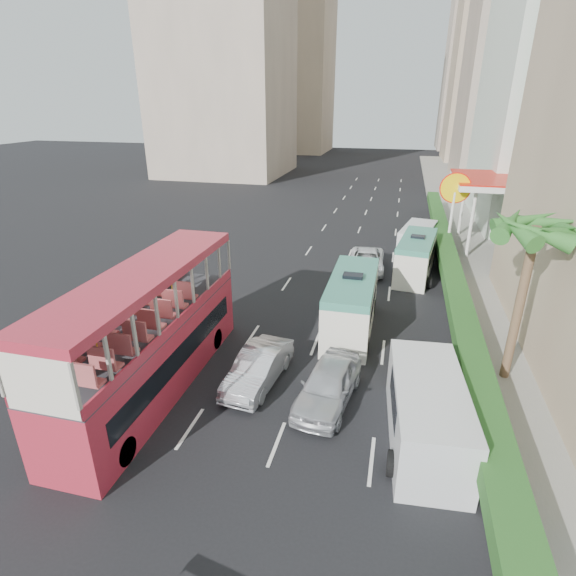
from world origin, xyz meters
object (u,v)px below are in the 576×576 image
(minibus_near, at_px, (351,304))
(panel_van_near, at_px, (427,413))
(double_decker_bus, at_px, (150,332))
(panel_van_far, at_px, (417,239))
(car_silver_lane_a, at_px, (259,382))
(car_silver_lane_b, at_px, (328,401))
(minibus_far, at_px, (416,257))
(palm_tree, at_px, (519,306))
(shell_station, at_px, (494,214))
(van_asset, at_px, (366,270))

(minibus_near, height_order, panel_van_near, minibus_near)
(double_decker_bus, height_order, panel_van_far, double_decker_bus)
(car_silver_lane_a, relative_size, car_silver_lane_b, 0.96)
(minibus_far, bearing_deg, panel_van_near, -81.62)
(double_decker_bus, xyz_separation_m, car_silver_lane_b, (6.90, 0.75, -2.53))
(double_decker_bus, distance_m, minibus_near, 9.90)
(panel_van_near, bearing_deg, palm_tree, 48.92)
(car_silver_lane_b, bearing_deg, car_silver_lane_a, 177.34)
(car_silver_lane_a, height_order, minibus_near, minibus_near)
(panel_van_near, distance_m, shell_station, 24.28)
(car_silver_lane_a, distance_m, minibus_far, 15.58)
(minibus_near, relative_size, palm_tree, 1.00)
(minibus_far, distance_m, shell_station, 9.58)
(van_asset, distance_m, panel_van_far, 6.03)
(panel_van_near, distance_m, palm_tree, 6.10)
(van_asset, relative_size, minibus_near, 0.77)
(minibus_near, height_order, palm_tree, palm_tree)
(shell_station, bearing_deg, palm_tree, -96.60)
(minibus_far, bearing_deg, panel_van_far, 95.54)
(panel_van_far, xyz_separation_m, palm_tree, (3.35, -16.66, 2.36))
(van_asset, distance_m, shell_station, 11.80)
(minibus_near, distance_m, minibus_far, 9.18)
(car_silver_lane_b, relative_size, panel_van_near, 0.80)
(panel_van_near, height_order, palm_tree, palm_tree)
(car_silver_lane_b, bearing_deg, panel_van_near, -12.91)
(car_silver_lane_a, distance_m, panel_van_far, 20.46)
(car_silver_lane_a, xyz_separation_m, car_silver_lane_b, (2.97, -0.54, 0.00))
(minibus_near, relative_size, panel_van_near, 1.13)
(car_silver_lane_b, relative_size, panel_van_far, 0.90)
(car_silver_lane_a, xyz_separation_m, panel_van_far, (6.53, 19.36, 1.02))
(double_decker_bus, relative_size, panel_van_far, 2.16)
(panel_van_near, distance_m, panel_van_far, 21.24)
(minibus_far, bearing_deg, minibus_near, -102.82)
(van_asset, relative_size, shell_station, 0.61)
(double_decker_bus, height_order, car_silver_lane_b, double_decker_bus)
(minibus_far, xyz_separation_m, panel_van_near, (0.19, -16.05, -0.17))
(double_decker_bus, xyz_separation_m, shell_station, (16.00, 23.00, 0.22))
(double_decker_bus, distance_m, panel_van_near, 10.55)
(van_asset, xyz_separation_m, shell_station, (8.91, 7.24, 2.75))
(panel_van_far, relative_size, shell_station, 0.64)
(car_silver_lane_b, xyz_separation_m, panel_van_near, (3.54, -1.33, 1.14))
(car_silver_lane_a, xyz_separation_m, van_asset, (3.17, 14.46, 0.00))
(car_silver_lane_a, xyz_separation_m, minibus_far, (6.33, 14.17, 1.31))
(car_silver_lane_b, bearing_deg, double_decker_bus, -166.08)
(minibus_near, distance_m, panel_van_near, 8.20)
(palm_tree, bearing_deg, car_silver_lane_b, -154.81)
(van_asset, bearing_deg, minibus_near, -93.53)
(minibus_near, height_order, minibus_far, minibus_near)
(car_silver_lane_b, distance_m, panel_van_near, 3.95)
(car_silver_lane_b, xyz_separation_m, minibus_far, (3.36, 14.72, 1.31))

